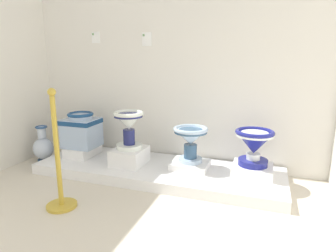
{
  "coord_description": "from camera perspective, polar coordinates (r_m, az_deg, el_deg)",
  "views": [
    {
      "loc": [
        2.73,
        -0.15,
        1.19
      ],
      "look_at": [
        1.8,
        2.53,
        0.55
      ],
      "focal_mm": 30.92,
      "sensor_mm": 36.0,
      "label": 1
    }
  ],
  "objects": [
    {
      "name": "antique_toilet_tall_cobalt",
      "position": [
        3.02,
        -7.76,
        0.39
      ],
      "size": [
        0.32,
        0.32,
        0.39
      ],
      "color": "white",
      "rests_on": "plinth_block_tall_cobalt"
    },
    {
      "name": "plinth_block_leftmost",
      "position": [
        3.01,
        4.37,
        -7.61
      ],
      "size": [
        0.38,
        0.32,
        0.07
      ],
      "primitive_type": "cube",
      "color": "white",
      "rests_on": "display_platform"
    },
    {
      "name": "display_platform",
      "position": [
        3.09,
        -2.09,
        -8.76
      ],
      "size": [
        2.57,
        0.81,
        0.11
      ],
      "primitive_type": "cube",
      "color": "white",
      "rests_on": "ground_plane"
    },
    {
      "name": "plinth_block_tall_cobalt",
      "position": [
        3.12,
        -7.57,
        -5.94
      ],
      "size": [
        0.32,
        0.37,
        0.18
      ],
      "primitive_type": "cube",
      "color": "white",
      "rests_on": "display_platform"
    },
    {
      "name": "antique_toilet_central_ornate",
      "position": [
        2.87,
        16.61,
        -3.26
      ],
      "size": [
        0.37,
        0.37,
        0.35
      ],
      "color": "navy",
      "rests_on": "plinth_block_central_ornate"
    },
    {
      "name": "info_placard_first",
      "position": [
        3.69,
        -14.07,
        16.59
      ],
      "size": [
        0.11,
        0.01,
        0.13
      ],
      "color": "white"
    },
    {
      "name": "antique_toilet_leftmost",
      "position": [
        2.93,
        4.47,
        -2.34
      ],
      "size": [
        0.35,
        0.35,
        0.36
      ],
      "color": "#A9C4DE",
      "rests_on": "plinth_block_leftmost"
    },
    {
      "name": "antique_toilet_rightmost",
      "position": [
        3.46,
        -16.71,
        -0.59
      ],
      "size": [
        0.38,
        0.33,
        0.4
      ],
      "color": "#A2B9D6",
      "rests_on": "plinth_block_rightmost"
    },
    {
      "name": "plinth_block_rightmost",
      "position": [
        3.53,
        -16.44,
        -4.68
      ],
      "size": [
        0.29,
        0.39,
        0.11
      ],
      "primitive_type": "cube",
      "color": "white",
      "rests_on": "display_platform"
    },
    {
      "name": "stanchion_post_near_left",
      "position": [
        2.53,
        -20.71,
        -8.65
      ],
      "size": [
        0.25,
        0.25,
        0.99
      ],
      "color": "gold",
      "rests_on": "ground_plane"
    },
    {
      "name": "info_placard_second",
      "position": [
        3.38,
        -4.22,
        16.72
      ],
      "size": [
        0.12,
        0.01,
        0.15
      ],
      "color": "white"
    },
    {
      "name": "plinth_block_central_ornate",
      "position": [
        2.96,
        16.28,
        -8.26
      ],
      "size": [
        0.38,
        0.34,
        0.1
      ],
      "primitive_type": "cube",
      "color": "white",
      "rests_on": "display_platform"
    },
    {
      "name": "decorative_vase_corner",
      "position": [
        3.77,
        -23.39,
        -3.84
      ],
      "size": [
        0.23,
        0.23,
        0.44
      ],
      "color": "navy",
      "rests_on": "ground_plane"
    },
    {
      "name": "wall_back",
      "position": [
        3.31,
        0.69,
        17.01
      ],
      "size": [
        3.56,
        0.06,
        2.86
      ],
      "primitive_type": "cube",
      "color": "silver",
      "rests_on": "ground_plane"
    }
  ]
}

